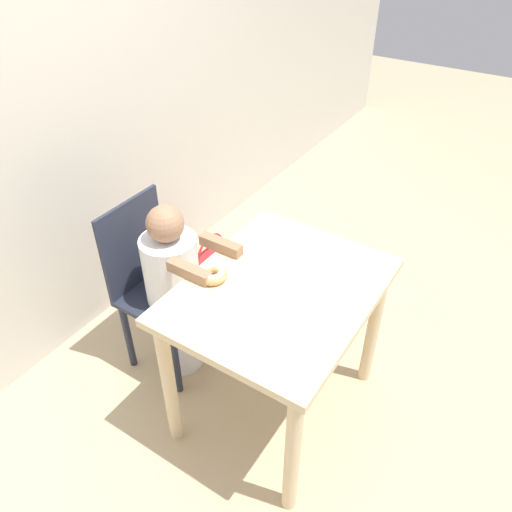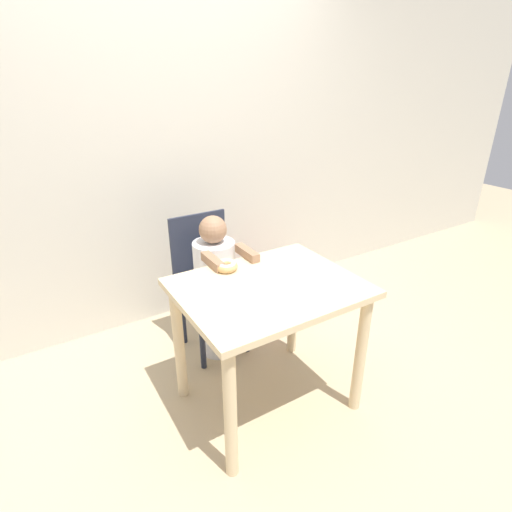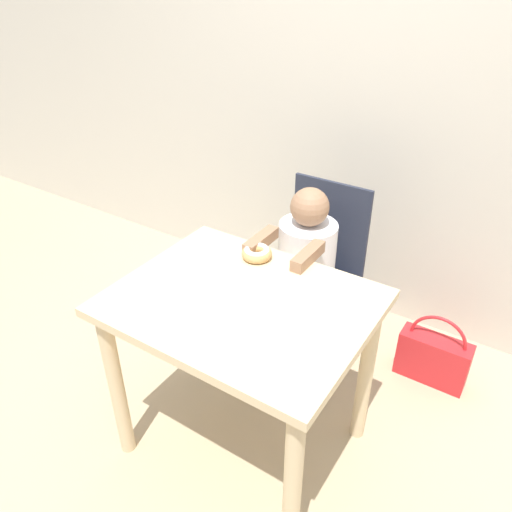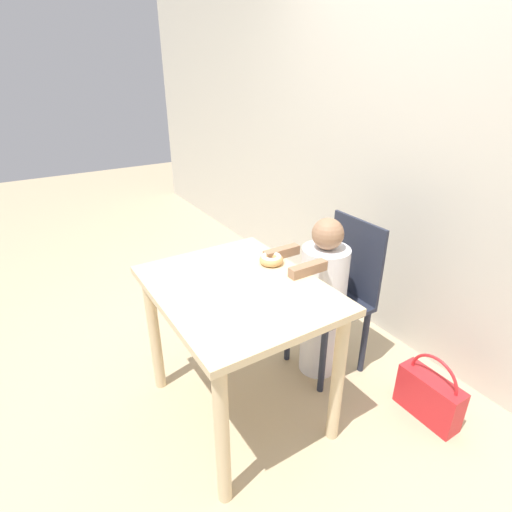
{
  "view_description": "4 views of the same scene",
  "coord_description": "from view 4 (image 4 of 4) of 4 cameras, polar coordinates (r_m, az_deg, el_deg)",
  "views": [
    {
      "loc": [
        -1.34,
        -0.75,
        2.08
      ],
      "look_at": [
        -0.01,
        0.11,
        0.88
      ],
      "focal_mm": 35.0,
      "sensor_mm": 36.0,
      "label": 1
    },
    {
      "loc": [
        -0.99,
        -1.47,
        1.72
      ],
      "look_at": [
        -0.01,
        0.11,
        0.88
      ],
      "focal_mm": 28.0,
      "sensor_mm": 36.0,
      "label": 2
    },
    {
      "loc": [
        0.82,
        -1.17,
        1.82
      ],
      "look_at": [
        -0.01,
        0.11,
        0.88
      ],
      "focal_mm": 35.0,
      "sensor_mm": 36.0,
      "label": 3
    },
    {
      "loc": [
        1.4,
        -0.77,
        1.67
      ],
      "look_at": [
        -0.01,
        0.11,
        0.88
      ],
      "focal_mm": 28.0,
      "sensor_mm": 36.0,
      "label": 4
    }
  ],
  "objects": [
    {
      "name": "ground_plane",
      "position": [
        2.31,
        -2.3,
        -20.84
      ],
      "size": [
        12.0,
        12.0,
        0.0
      ],
      "primitive_type": "plane",
      "color": "tan"
    },
    {
      "name": "wall_back",
      "position": [
        2.48,
        23.39,
        13.7
      ],
      "size": [
        8.0,
        0.05,
        2.5
      ],
      "color": "beige",
      "rests_on": "ground_plane"
    },
    {
      "name": "dining_table",
      "position": [
        1.91,
        -2.63,
        -7.81
      ],
      "size": [
        0.91,
        0.72,
        0.76
      ],
      "color": "beige",
      "rests_on": "ground_plane"
    },
    {
      "name": "chair",
      "position": [
        2.36,
        11.51,
        -5.6
      ],
      "size": [
        0.39,
        0.38,
        0.92
      ],
      "color": "#232838",
      "rests_on": "ground_plane"
    },
    {
      "name": "child_figure",
      "position": [
        2.29,
        9.37,
        -6.24
      ],
      "size": [
        0.27,
        0.45,
        0.97
      ],
      "color": "white",
      "rests_on": "ground_plane"
    },
    {
      "name": "donut",
      "position": [
        2.03,
        2.21,
        -0.44
      ],
      "size": [
        0.12,
        0.12,
        0.05
      ],
      "color": "tan",
      "rests_on": "dining_table"
    },
    {
      "name": "napkin",
      "position": [
        1.89,
        -3.47,
        -3.38
      ],
      "size": [
        0.34,
        0.34,
        0.0
      ],
      "color": "white",
      "rests_on": "dining_table"
    },
    {
      "name": "handbag",
      "position": [
        2.36,
        23.5,
        -17.8
      ],
      "size": [
        0.33,
        0.12,
        0.38
      ],
      "color": "red",
      "rests_on": "ground_plane"
    }
  ]
}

